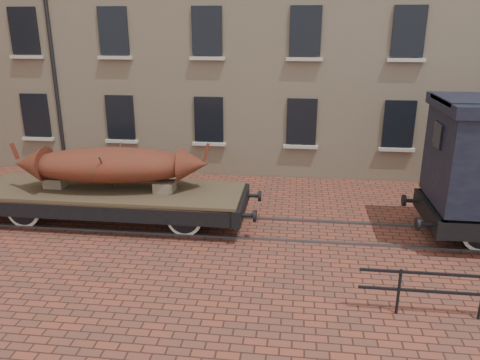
# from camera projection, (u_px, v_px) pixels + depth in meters

# --- Properties ---
(ground) EXTENTS (90.00, 90.00, 0.00)m
(ground) POSITION_uv_depth(u_px,v_px,m) (264.00, 229.00, 13.49)
(ground) COLOR brown
(rail_track) EXTENTS (30.00, 1.52, 0.06)m
(rail_track) POSITION_uv_depth(u_px,v_px,m) (264.00, 228.00, 13.48)
(rail_track) COLOR #59595E
(rail_track) RESTS_ON ground
(flatcar_wagon) EXTENTS (8.78, 2.38, 1.32)m
(flatcar_wagon) POSITION_uv_depth(u_px,v_px,m) (111.00, 196.00, 13.76)
(flatcar_wagon) COLOR #4C3D27
(flatcar_wagon) RESTS_ON ground
(iron_boat) EXTENTS (5.65, 2.12, 1.40)m
(iron_boat) POSITION_uv_depth(u_px,v_px,m) (112.00, 165.00, 13.45)
(iron_boat) COLOR maroon
(iron_boat) RESTS_ON flatcar_wagon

